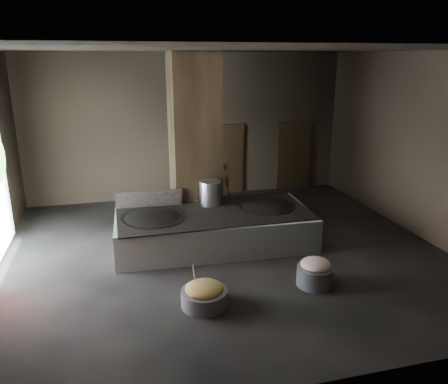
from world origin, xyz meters
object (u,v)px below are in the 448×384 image
object	(u,v)px
stock_pot	(211,193)
veg_basin	(204,298)
wok_left	(153,221)
cook	(221,188)
hearth_platform	(214,228)
meat_basin	(315,276)
wok_right	(266,209)

from	to	relation	value
stock_pot	veg_basin	size ratio (longest dim) A/B	0.71
wok_left	cook	world-z (taller)	cook
hearth_platform	stock_pot	size ratio (longest dim) A/B	7.67
veg_basin	cook	bearing A→B (deg)	71.99
cook	hearth_platform	bearing A→B (deg)	49.56
cook	veg_basin	world-z (taller)	cook
stock_pot	meat_basin	size ratio (longest dim) A/B	0.83
cook	meat_basin	bearing A→B (deg)	80.41
hearth_platform	wok_left	world-z (taller)	wok_left
cook	meat_basin	xyz separation A→B (m)	(0.84, -4.27, -0.65)
cook	stock_pot	bearing A→B (deg)	43.80
cook	veg_basin	xyz separation A→B (m)	(-1.45, -4.46, -0.69)
wok_right	cook	distance (m)	1.89
wok_left	meat_basin	xyz separation A→B (m)	(2.93, -2.42, -0.55)
veg_basin	wok_right	bearing A→B (deg)	51.54
wok_right	stock_pot	world-z (taller)	stock_pot
stock_pot	meat_basin	world-z (taller)	stock_pot
hearth_platform	veg_basin	xyz separation A→B (m)	(-0.81, -2.66, -0.25)
meat_basin	veg_basin	bearing A→B (deg)	-175.15
wok_right	meat_basin	size ratio (longest dim) A/B	1.87
wok_left	cook	size ratio (longest dim) A/B	0.86
stock_pot	meat_basin	distance (m)	3.47
wok_left	wok_right	size ratio (longest dim) A/B	1.07
stock_pot	veg_basin	world-z (taller)	stock_pot
wok_right	hearth_platform	bearing A→B (deg)	-177.88
hearth_platform	stock_pot	world-z (taller)	stock_pot
wok_right	cook	xyz separation A→B (m)	(-0.70, 1.75, 0.10)
wok_right	cook	bearing A→B (deg)	111.92
hearth_platform	wok_right	xyz separation A→B (m)	(1.35, 0.05, 0.35)
wok_right	stock_pot	xyz separation A→B (m)	(-1.30, 0.50, 0.38)
wok_right	stock_pot	bearing A→B (deg)	158.96
wok_right	meat_basin	distance (m)	2.58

